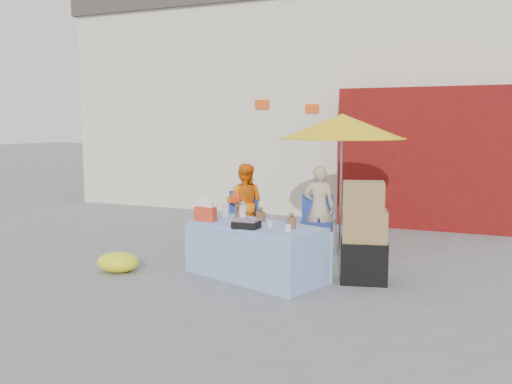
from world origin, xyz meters
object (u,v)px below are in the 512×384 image
at_px(umbrella, 342,127).
at_px(box_stack, 364,236).
at_px(market_table, 255,250).
at_px(chair_right, 316,235).
at_px(vendor_orange, 244,204).
at_px(chair_left, 241,229).
at_px(vendor_beige, 319,208).

xyz_separation_m(umbrella, box_stack, (0.68, -1.60, -1.32)).
bearing_deg(umbrella, market_table, -107.94).
height_order(chair_right, vendor_orange, vendor_orange).
bearing_deg(chair_left, market_table, -71.36).
height_order(market_table, vendor_orange, vendor_orange).
height_order(chair_left, box_stack, box_stack).
bearing_deg(chair_left, umbrella, -0.67).
relative_size(market_table, chair_left, 2.30).
distance_m(vendor_beige, box_stack, 1.75).
xyz_separation_m(chair_right, vendor_beige, (0.00, 0.13, 0.40)).
relative_size(vendor_beige, umbrella, 0.63).
distance_m(chair_left, box_stack, 2.61).
relative_size(chair_right, vendor_orange, 0.65).
bearing_deg(market_table, umbrella, 91.95).
bearing_deg(market_table, chair_right, 98.87).
bearing_deg(chair_left, vendor_beige, -4.93).
xyz_separation_m(market_table, chair_left, (-0.93, 1.63, -0.10)).
height_order(vendor_orange, box_stack, vendor_orange).
relative_size(chair_left, umbrella, 0.41).
height_order(umbrella, box_stack, umbrella).
height_order(chair_right, box_stack, box_stack).
bearing_deg(umbrella, chair_left, -169.62).
relative_size(chair_left, box_stack, 0.68).
relative_size(market_table, vendor_orange, 1.50).
height_order(market_table, umbrella, umbrella).
xyz_separation_m(chair_left, vendor_beige, (1.25, 0.13, 0.40)).
bearing_deg(box_stack, vendor_orange, 147.09).
bearing_deg(chair_right, box_stack, -64.10).
bearing_deg(umbrella, vendor_orange, -174.47).
xyz_separation_m(vendor_orange, box_stack, (2.23, -1.45, -0.08)).
bearing_deg(box_stack, chair_left, 149.62).
height_order(chair_left, vendor_beige, vendor_beige).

